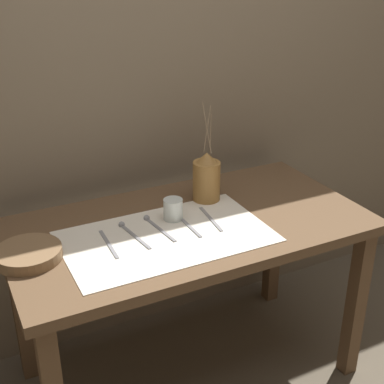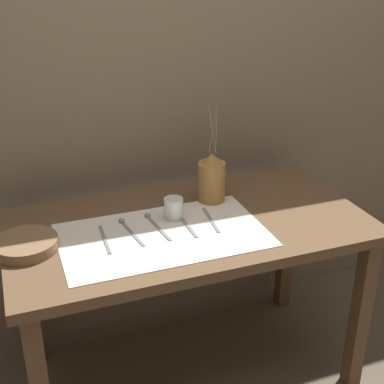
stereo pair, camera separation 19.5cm
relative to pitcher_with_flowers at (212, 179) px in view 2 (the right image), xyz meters
The scene contains 12 objects.
ground_plane 0.85m from the pitcher_with_flowers, 136.77° to the right, with size 12.00×12.00×0.00m, color brown.
stone_wall_back 0.52m from the pitcher_with_flowers, 114.67° to the left, with size 7.00×0.06×2.40m.
wooden_table 0.28m from the pitcher_with_flowers, 136.77° to the right, with size 1.35×0.71×0.73m.
linen_cloth 0.35m from the pitcher_with_flowers, 142.59° to the right, with size 0.73×0.43×0.00m.
pitcher_with_flowers is the anchor object (origin of this frame).
wooden_bowl 0.75m from the pitcher_with_flowers, 169.09° to the right, with size 0.22×0.22×0.04m.
glass_tumbler_near 0.22m from the pitcher_with_flowers, 153.25° to the right, with size 0.07×0.07×0.08m.
knife_center 0.51m from the pitcher_with_flowers, 160.07° to the right, with size 0.02×0.21×0.00m.
spoon_outer 0.40m from the pitcher_with_flowers, 164.55° to the right, with size 0.05×0.22×0.02m.
spoon_inner 0.31m from the pitcher_with_flowers, 160.67° to the right, with size 0.04×0.22×0.02m.
fork_inner 0.25m from the pitcher_with_flowers, 134.55° to the right, with size 0.01×0.21×0.00m.
fork_outer 0.20m from the pitcher_with_flowers, 112.55° to the right, with size 0.03×0.21×0.00m.
Camera 2 is at (-0.60, -1.67, 1.67)m, focal length 50.00 mm.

